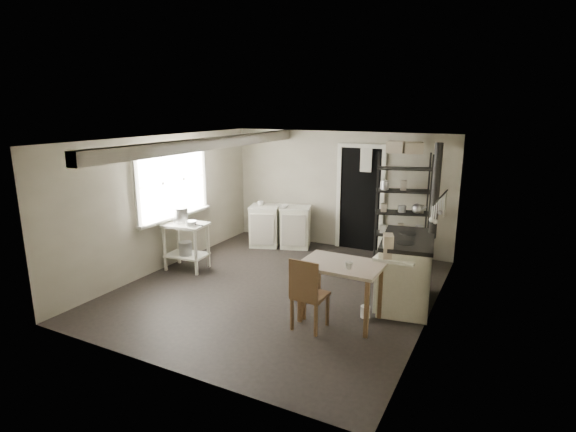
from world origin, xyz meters
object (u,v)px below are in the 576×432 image
at_px(shelf_rack, 402,211).
at_px(chair, 310,292).
at_px(base_cabinets, 280,224).
at_px(work_table, 341,293).
at_px(stove, 406,274).
at_px(prep_table, 187,247).
at_px(stockpot, 180,215).
at_px(flour_sack, 401,256).

xyz_separation_m(shelf_rack, chair, (-0.40, -3.05, -0.46)).
relative_size(base_cabinets, chair, 1.31).
bearing_deg(work_table, stove, 55.49).
bearing_deg(chair, prep_table, 163.25).
bearing_deg(prep_table, stockpot, 168.04).
bearing_deg(stove, stockpot, 175.65).
height_order(stockpot, work_table, stockpot).
height_order(prep_table, work_table, prep_table).
distance_m(stockpot, shelf_rack, 3.89).
bearing_deg(base_cabinets, prep_table, -132.01).
xyz_separation_m(base_cabinets, work_table, (2.25, -2.51, -0.08)).
distance_m(stockpot, work_table, 3.29).
relative_size(prep_table, stove, 0.66).
xyz_separation_m(shelf_rack, work_table, (-0.13, -2.67, -0.57)).
bearing_deg(base_cabinets, flour_sack, -23.85).
bearing_deg(flour_sack, prep_table, -152.75).
distance_m(stove, work_table, 1.13).
relative_size(prep_table, chair, 0.85).
height_order(shelf_rack, stove, shelf_rack).
relative_size(stove, work_table, 1.19).
bearing_deg(flour_sack, shelf_rack, 108.21).
relative_size(stove, chair, 1.30).
bearing_deg(base_cabinets, shelf_rack, -15.21).
distance_m(prep_table, work_table, 3.12).
bearing_deg(prep_table, stove, 5.08).
xyz_separation_m(prep_table, flour_sack, (3.31, 1.71, -0.16)).
distance_m(work_table, flour_sack, 2.32).
bearing_deg(flour_sack, base_cabinets, 175.24).
bearing_deg(work_table, shelf_rack, 87.19).
relative_size(prep_table, work_table, 0.78).
height_order(stockpot, shelf_rack, shelf_rack).
relative_size(work_table, chair, 1.09).
distance_m(prep_table, stockpot, 0.55).
bearing_deg(prep_table, work_table, -11.06).
height_order(work_table, flour_sack, work_table).
height_order(stockpot, chair, stockpot).
relative_size(prep_table, shelf_rack, 0.41).
bearing_deg(chair, stockpot, 163.54).
bearing_deg(stockpot, base_cabinets, 63.82).
bearing_deg(work_table, prep_table, 168.94).
bearing_deg(shelf_rack, stockpot, -165.50).
distance_m(stockpot, stove, 3.86).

